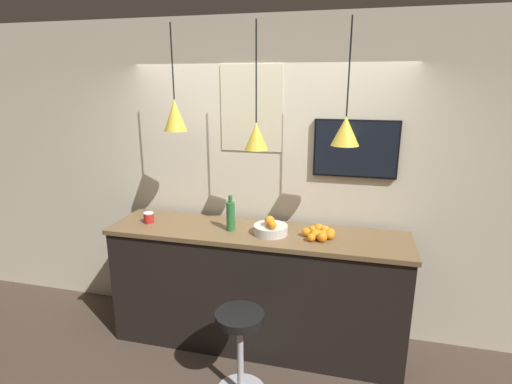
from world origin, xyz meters
TOP-DOWN VIEW (x-y plane):
  - back_wall at (0.00, 1.13)m, footprint 8.00×0.06m
  - service_counter at (0.00, 0.71)m, footprint 2.60×0.62m
  - bar_stool at (0.04, 0.06)m, footprint 0.39×0.39m
  - fruit_bowl at (0.14, 0.67)m, footprint 0.29×0.29m
  - orange_pile at (0.55, 0.70)m, footprint 0.27×0.27m
  - juice_bottle at (-0.22, 0.68)m, footprint 0.07×0.07m
  - spread_jar at (-1.00, 0.68)m, footprint 0.09×0.09m
  - pendant_lamp_left at (-0.70, 0.72)m, footprint 0.19×0.19m
  - pendant_lamp_middle at (0.00, 0.72)m, footprint 0.19×0.19m
  - pendant_lamp_right at (0.70, 0.72)m, footprint 0.22×0.22m
  - mounted_tv at (0.79, 1.08)m, footprint 0.71×0.04m
  - wall_poster at (-0.14, 1.10)m, footprint 0.57×0.01m

SIDE VIEW (x-z plane):
  - bar_stool at x=0.04m, z-range 0.13..0.84m
  - service_counter at x=0.00m, z-range 0.00..1.10m
  - orange_pile at x=0.55m, z-range 1.10..1.18m
  - spread_jar at x=-1.00m, z-range 1.10..1.20m
  - fruit_bowl at x=0.14m, z-range 1.07..1.24m
  - juice_bottle at x=-0.22m, z-range 1.08..1.39m
  - back_wall at x=0.00m, z-range 0.00..2.90m
  - mounted_tv at x=0.79m, z-range 1.54..2.04m
  - pendant_lamp_middle at x=0.00m, z-range 1.43..2.42m
  - pendant_lamp_right at x=0.70m, z-range 1.52..2.45m
  - pendant_lamp_left at x=-0.70m, z-range 1.64..2.50m
  - wall_poster at x=-0.14m, z-range 1.73..2.49m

